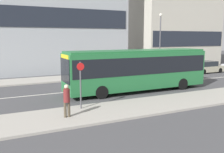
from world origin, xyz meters
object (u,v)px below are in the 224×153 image
at_px(parked_car_0, 175,70).
at_px(pedestrian_near_stop, 67,99).
at_px(bus_stop_sign, 81,82).
at_px(city_bus, 137,68).
at_px(parked_car_1, 206,67).
at_px(street_lamp, 160,37).

relative_size(parked_car_0, pedestrian_near_stop, 2.51).
xyz_separation_m(parked_car_0, bus_stop_sign, (-14.09, -8.53, 1.15)).
relative_size(city_bus, bus_stop_sign, 4.25).
height_order(city_bus, parked_car_0, city_bus).
bearing_deg(parked_car_1, bus_stop_sign, -155.57).
relative_size(parked_car_0, parked_car_1, 1.02).
height_order(parked_car_0, street_lamp, street_lamp).
height_order(parked_car_0, bus_stop_sign, bus_stop_sign).
bearing_deg(street_lamp, city_bus, -135.46).
xyz_separation_m(city_bus, parked_car_0, (8.24, 5.26, -1.30)).
relative_size(city_bus, street_lamp, 1.70).
height_order(city_bus, bus_stop_sign, city_bus).
bearing_deg(city_bus, bus_stop_sign, -154.47).
bearing_deg(street_lamp, bus_stop_sign, -141.30).
bearing_deg(parked_car_0, bus_stop_sign, -148.82).
height_order(bus_stop_sign, street_lamp, street_lamp).
distance_m(city_bus, parked_car_0, 9.86).
distance_m(city_bus, bus_stop_sign, 6.71).
height_order(parked_car_1, pedestrian_near_stop, pedestrian_near_stop).
bearing_deg(bus_stop_sign, parked_car_0, 31.18).
xyz_separation_m(pedestrian_near_stop, bus_stop_sign, (1.18, 1.22, 0.62)).
relative_size(city_bus, parked_car_0, 2.68).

